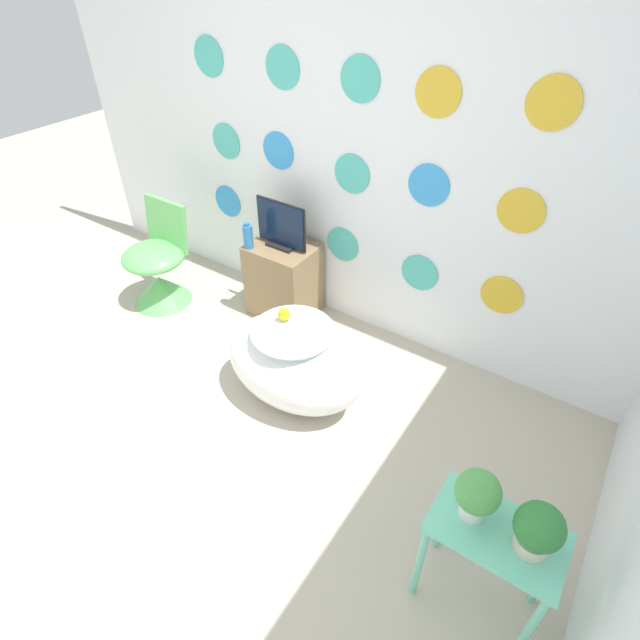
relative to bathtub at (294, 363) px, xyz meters
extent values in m
plane|color=#BCB29E|center=(-0.17, -1.02, -0.27)|extent=(12.00, 12.00, 0.00)
cube|color=white|center=(-0.17, 0.90, 1.03)|extent=(4.83, 0.04, 2.60)
cylinder|color=#3899E5|center=(-1.26, 0.87, 0.37)|extent=(0.25, 0.01, 0.25)
cylinder|color=gold|center=(-0.70, 0.87, 0.33)|extent=(0.25, 0.01, 0.25)
cylinder|color=#4CBFB2|center=(-0.21, 0.87, 0.32)|extent=(0.25, 0.01, 0.25)
cylinder|color=#4CBFB2|center=(0.37, 0.87, 0.30)|extent=(0.25, 0.01, 0.25)
cylinder|color=gold|center=(0.90, 0.87, 0.34)|extent=(0.25, 0.01, 0.25)
cylinder|color=#4CBFB2|center=(-1.21, 0.87, 0.84)|extent=(0.25, 0.01, 0.25)
cylinder|color=#3899E5|center=(-0.74, 0.87, 0.87)|extent=(0.25, 0.01, 0.25)
cylinder|color=#4CBFB2|center=(-0.16, 0.87, 0.84)|extent=(0.25, 0.01, 0.25)
cylinder|color=#3899E5|center=(0.35, 0.87, 0.89)|extent=(0.25, 0.01, 0.25)
cylinder|color=gold|center=(0.88, 0.87, 0.87)|extent=(0.25, 0.01, 0.25)
cylinder|color=#4CBFB2|center=(-1.27, 0.87, 1.38)|extent=(0.25, 0.01, 0.25)
cylinder|color=#4CBFB2|center=(-0.67, 0.87, 1.38)|extent=(0.25, 0.01, 0.25)
cylinder|color=#4CBFB2|center=(-0.13, 0.87, 1.39)|extent=(0.25, 0.01, 0.25)
cylinder|color=gold|center=(0.33, 0.87, 1.38)|extent=(0.25, 0.01, 0.25)
cylinder|color=gold|center=(0.89, 0.87, 1.42)|extent=(0.25, 0.01, 0.25)
ellipsoid|color=white|center=(0.00, 0.00, 0.00)|extent=(0.89, 0.59, 0.54)
cylinder|color=#B2DBEA|center=(0.00, 0.00, 0.25)|extent=(0.49, 0.49, 0.01)
sphere|color=yellow|center=(-0.09, 0.04, 0.31)|extent=(0.08, 0.08, 0.08)
sphere|color=yellow|center=(-0.09, 0.03, 0.33)|extent=(0.05, 0.05, 0.05)
cone|color=orange|center=(-0.09, 0.00, 0.33)|extent=(0.02, 0.02, 0.02)
cone|color=#66C166|center=(-1.45, 0.23, -0.16)|extent=(0.44, 0.44, 0.22)
ellipsoid|color=#66C166|center=(-1.45, 0.23, 0.13)|extent=(0.46, 0.46, 0.16)
cube|color=#66C166|center=(-1.45, 0.40, 0.32)|extent=(0.39, 0.09, 0.37)
cube|color=#8E704C|center=(-0.58, 0.66, 0.01)|extent=(0.46, 0.38, 0.57)
cube|color=white|center=(-0.58, 0.48, 0.11)|extent=(0.39, 0.01, 0.16)
cube|color=black|center=(-0.58, 0.66, 0.31)|extent=(0.21, 0.12, 0.02)
cube|color=black|center=(-0.58, 0.66, 0.47)|extent=(0.40, 0.01, 0.32)
cube|color=#0F1E38|center=(-0.58, 0.65, 0.47)|extent=(0.38, 0.01, 0.30)
cylinder|color=#2D72B7|center=(-0.76, 0.52, 0.38)|extent=(0.07, 0.07, 0.17)
cylinder|color=#2D72B7|center=(-0.76, 0.52, 0.47)|extent=(0.04, 0.04, 0.02)
cube|color=#72D8B7|center=(1.36, -0.54, 0.27)|extent=(0.50, 0.30, 0.02)
cylinder|color=#72D8B7|center=(1.13, -0.67, -0.01)|extent=(0.03, 0.03, 0.53)
cylinder|color=#72D8B7|center=(1.58, -0.67, -0.01)|extent=(0.03, 0.03, 0.53)
cylinder|color=#72D8B7|center=(1.13, -0.42, -0.01)|extent=(0.03, 0.03, 0.53)
cylinder|color=#72D8B7|center=(1.58, -0.42, -0.01)|extent=(0.03, 0.03, 0.53)
cylinder|color=white|center=(1.25, -0.54, 0.32)|extent=(0.10, 0.10, 0.08)
sphere|color=#4C9E4C|center=(1.25, -0.54, 0.43)|extent=(0.17, 0.17, 0.17)
cylinder|color=beige|center=(1.47, -0.54, 0.31)|extent=(0.13, 0.13, 0.06)
sphere|color=#2D7A38|center=(1.47, -0.54, 0.42)|extent=(0.18, 0.18, 0.18)
camera|label=1|loc=(1.34, -1.72, 2.07)|focal=28.00mm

